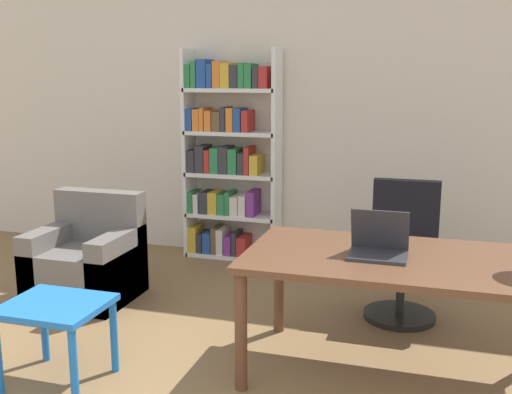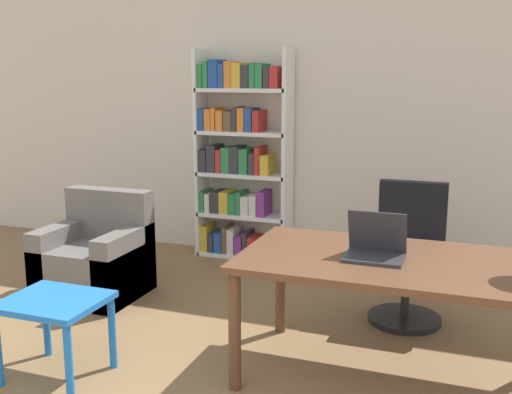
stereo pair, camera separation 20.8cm
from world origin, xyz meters
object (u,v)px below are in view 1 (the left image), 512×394
at_px(armchair, 87,263).
at_px(laptop, 378,246).
at_px(bookshelf, 226,159).
at_px(side_table_blue, 56,316).
at_px(desk, 402,271).
at_px(office_chair, 403,257).

bearing_deg(armchair, laptop, -14.68).
distance_m(armchair, bookshelf, 1.66).
height_order(armchair, bookshelf, bookshelf).
height_order(side_table_blue, bookshelf, bookshelf).
height_order(laptop, bookshelf, bookshelf).
distance_m(desk, laptop, 0.19).
bearing_deg(side_table_blue, desk, 19.00).
relative_size(desk, side_table_blue, 3.21).
height_order(laptop, armchair, laptop).
distance_m(laptop, side_table_blue, 1.86).
bearing_deg(bookshelf, desk, -48.10).
distance_m(side_table_blue, armchair, 1.36).
distance_m(office_chair, armchair, 2.41).
bearing_deg(bookshelf, office_chair, -30.30).
bearing_deg(side_table_blue, armchair, 115.52).
relative_size(laptop, office_chair, 0.33).
bearing_deg(laptop, side_table_blue, -160.04).
xyz_separation_m(desk, laptop, (-0.13, -0.01, 0.14)).
bearing_deg(armchair, desk, -13.59).
relative_size(laptop, armchair, 0.40).
height_order(office_chair, armchair, office_chair).
bearing_deg(laptop, bookshelf, 129.43).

